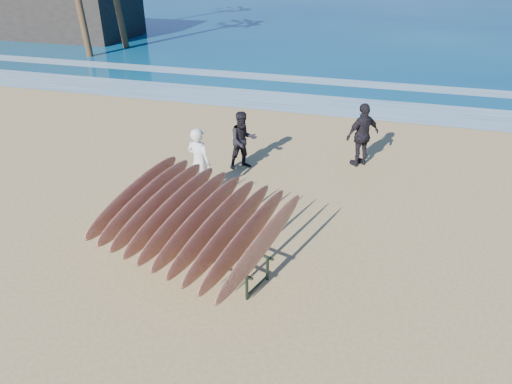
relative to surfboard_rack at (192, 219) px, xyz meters
The scene contains 8 objects.
ground 1.40m from the surfboard_rack, 33.29° to the left, with size 120.00×120.00×0.00m, color tan.
foam_near 10.64m from the surfboard_rack, 85.38° to the left, with size 160.00×160.00×0.00m, color white.
foam_far 14.12m from the surfboard_rack, 86.53° to the left, with size 160.00×160.00×0.00m, color white.
surfboard_rack is the anchor object (origin of this frame).
person_white 2.72m from the surfboard_rack, 109.60° to the left, with size 0.63×0.41×1.73m, color silver.
person_dark_a 4.34m from the surfboard_rack, 94.85° to the left, with size 0.78×0.61×1.60m, color black.
person_dark_b 6.05m from the surfboard_rack, 63.44° to the left, with size 1.04×0.43×1.77m, color black.
building 27.79m from the surfboard_rack, 131.24° to the left, with size 9.49×5.27×4.22m, color #2D2823.
Camera 1 is at (2.29, -7.15, 5.43)m, focal length 32.00 mm.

